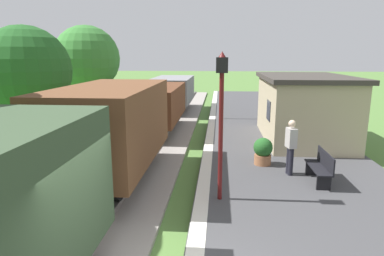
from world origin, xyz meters
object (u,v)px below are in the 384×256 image
at_px(freight_train, 133,118).
at_px(station_hut, 303,107).
at_px(tree_trackside_far, 26,70).
at_px(tree_field_left, 87,59).
at_px(lamp_post_near, 221,100).
at_px(person_waiting, 291,145).
at_px(lamp_post_far, 221,74).
at_px(bench_near_hut, 321,167).
at_px(potted_planter, 263,151).

height_order(freight_train, station_hut, station_hut).
height_order(tree_trackside_far, tree_field_left, tree_field_left).
distance_m(lamp_post_near, tree_field_left, 14.66).
distance_m(station_hut, tree_field_left, 13.10).
height_order(person_waiting, lamp_post_far, lamp_post_far).
distance_m(station_hut, person_waiting, 4.83).
xyz_separation_m(bench_near_hut, potted_planter, (-1.46, 1.50, 0.00)).
distance_m(lamp_post_near, lamp_post_far, 11.17).
xyz_separation_m(tree_trackside_far, tree_field_left, (0.08, 6.48, 0.43)).
distance_m(freight_train, lamp_post_near, 5.30).
bearing_deg(tree_field_left, lamp_post_far, -6.88).
relative_size(bench_near_hut, person_waiting, 0.88).
height_order(potted_planter, tree_field_left, tree_field_left).
xyz_separation_m(potted_planter, tree_field_left, (-9.59, 9.25, 2.93)).
distance_m(station_hut, bench_near_hut, 5.32).
bearing_deg(bench_near_hut, potted_planter, 134.29).
bearing_deg(lamp_post_near, tree_trackside_far, 145.43).
bearing_deg(tree_field_left, lamp_post_near, -56.13).
relative_size(person_waiting, tree_field_left, 0.30).
height_order(lamp_post_near, lamp_post_far, same).
xyz_separation_m(station_hut, lamp_post_far, (-3.55, 4.57, 1.15)).
bearing_deg(lamp_post_far, station_hut, -52.16).
bearing_deg(station_hut, potted_planter, -119.73).
bearing_deg(potted_planter, tree_trackside_far, 164.02).
bearing_deg(lamp_post_near, potted_planter, 63.69).
bearing_deg(person_waiting, tree_trackside_far, -30.19).
bearing_deg(tree_field_left, tree_trackside_far, -90.69).
relative_size(freight_train, lamp_post_far, 7.03).
xyz_separation_m(bench_near_hut, tree_trackside_far, (-11.13, 4.27, 2.51)).
bearing_deg(station_hut, freight_train, -158.99).
distance_m(potted_planter, tree_field_left, 13.64).
distance_m(freight_train, tree_trackside_far, 5.52).
bearing_deg(freight_train, lamp_post_far, 65.62).
relative_size(freight_train, tree_field_left, 4.61).
relative_size(bench_near_hut, lamp_post_near, 0.41).
relative_size(tree_trackside_far, tree_field_left, 0.90).
height_order(bench_near_hut, potted_planter, potted_planter).
height_order(lamp_post_far, tree_trackside_far, tree_trackside_far).
height_order(station_hut, tree_field_left, tree_field_left).
xyz_separation_m(freight_train, station_hut, (6.80, 2.61, 0.10)).
relative_size(person_waiting, lamp_post_near, 0.46).
xyz_separation_m(person_waiting, lamp_post_far, (-2.14, 9.17, 1.62)).
distance_m(bench_near_hut, potted_planter, 2.09).
distance_m(freight_train, person_waiting, 5.76).
height_order(person_waiting, lamp_post_near, lamp_post_near).
distance_m(person_waiting, tree_field_left, 14.67).
bearing_deg(lamp_post_near, freight_train, 129.20).
bearing_deg(lamp_post_far, person_waiting, -76.86).
bearing_deg(lamp_post_far, potted_planter, -80.14).
distance_m(bench_near_hut, lamp_post_far, 10.39).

